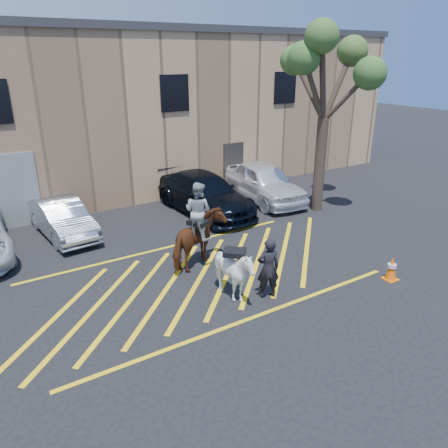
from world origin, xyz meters
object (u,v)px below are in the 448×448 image
car_silver_sedan (62,218)px  mounted_bay (199,234)px  car_blue_suv (204,194)px  handler (268,268)px  traffic_cone (392,268)px  saddled_white (234,273)px  car_white_suv (264,182)px  tree (327,67)px

car_silver_sedan → mounted_bay: (2.91, -4.76, 0.43)m
car_blue_suv → handler: (-2.01, -6.83, 0.06)m
car_silver_sedan → car_blue_suv: (5.58, -0.51, 0.13)m
car_silver_sedan → traffic_cone: car_silver_sedan is taller
saddled_white → traffic_cone: saddled_white is taller
mounted_bay → saddled_white: (-0.15, -2.17, -0.32)m
car_white_suv → saddled_white: bearing=-125.7°
traffic_cone → car_blue_suv: bearing=101.3°
car_silver_sedan → traffic_cone: 11.14m
handler → car_white_suv: bearing=-106.2°
car_blue_suv → car_white_suv: size_ratio=1.10×
car_silver_sedan → traffic_cone: bearing=-55.0°
handler → saddled_white: (-0.80, 0.41, -0.08)m
handler → traffic_cone: handler is taller
car_white_suv → saddled_white: 8.65m
car_silver_sedan → saddled_white: saddled_white is taller
traffic_cone → saddled_white: bearing=160.3°
mounted_bay → tree: 8.44m
car_silver_sedan → tree: tree is taller
handler → mounted_bay: 2.67m
car_blue_suv → car_white_suv: car_white_suv is taller
saddled_white → handler: bearing=-27.0°
car_white_suv → tree: size_ratio=0.67×
handler → tree: (6.13, 4.55, 4.85)m
handler → tree: tree is taller
car_blue_suv → saddled_white: bearing=-115.6°
car_silver_sedan → car_blue_suv: bearing=-10.3°
saddled_white → tree: 9.46m
car_silver_sedan → mounted_bay: mounted_bay is taller
car_white_suv → traffic_cone: bearing=-93.4°
car_blue_suv → traffic_cone: size_ratio=7.39×
mounted_bay → car_blue_suv: bearing=57.9°
saddled_white → car_blue_suv: bearing=66.4°
traffic_cone → tree: 8.21m
tree → car_white_suv: bearing=115.9°
car_silver_sedan → traffic_cone: size_ratio=5.43×
handler → traffic_cone: bearing=-177.5°
car_white_suv → handler: (-5.05, -6.78, 0.01)m
traffic_cone → tree: size_ratio=0.10×
handler → saddled_white: handler is taller
handler → traffic_cone: size_ratio=2.31×
car_white_suv → mounted_bay: (-5.70, -4.20, 0.25)m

